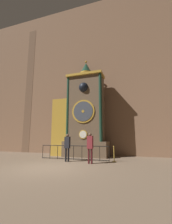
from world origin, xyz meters
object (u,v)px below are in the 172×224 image
(clock_tower, at_px, (81,116))
(stanchion_post, at_px, (114,157))
(visitor_near, at_px, (67,145))
(visitor_far, at_px, (90,145))

(clock_tower, height_order, stanchion_post, clock_tower)
(clock_tower, bearing_deg, visitor_near, -88.22)
(clock_tower, xyz_separation_m, visitor_near, (0.09, -2.83, -2.32))
(clock_tower, xyz_separation_m, visitor_far, (1.72, -3.10, -2.29))
(visitor_far, distance_m, stanchion_post, 1.83)
(stanchion_post, bearing_deg, visitor_far, -139.70)
(stanchion_post, bearing_deg, visitor_near, -164.45)
(visitor_near, height_order, visitor_far, visitor_far)
(visitor_far, xyz_separation_m, stanchion_post, (1.27, 1.07, -0.77))
(visitor_far, height_order, stanchion_post, visitor_far)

